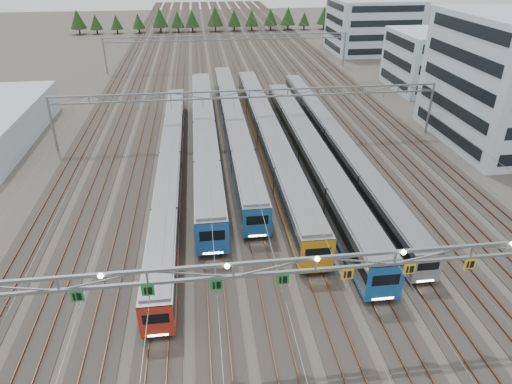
{
  "coord_description": "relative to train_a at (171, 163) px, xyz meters",
  "views": [
    {
      "loc": [
        -7.09,
        -23.98,
        26.3
      ],
      "look_at": [
        -1.88,
        17.48,
        3.5
      ],
      "focal_mm": 32.0,
      "sensor_mm": 36.0,
      "label": 1
    }
  ],
  "objects": [
    {
      "name": "ground",
      "position": [
        11.25,
        -29.14,
        -1.97
      ],
      "size": [
        400.0,
        400.0,
        0.0
      ],
      "primitive_type": "plane",
      "color": "#47423A",
      "rests_on": "ground"
    },
    {
      "name": "track_bed",
      "position": [
        11.25,
        70.86,
        -0.48
      ],
      "size": [
        54.0,
        260.0,
        5.42
      ],
      "color": "#2D2823",
      "rests_on": "ground"
    },
    {
      "name": "train_a",
      "position": [
        0.0,
        0.0,
        0.0
      ],
      "size": [
        2.64,
        55.71,
        3.44
      ],
      "color": "black",
      "rests_on": "ground"
    },
    {
      "name": "train_b",
      "position": [
        4.5,
        8.78,
        0.35
      ],
      "size": [
        3.17,
        54.06,
        4.14
      ],
      "color": "black",
      "rests_on": "ground"
    },
    {
      "name": "train_c",
      "position": [
        9.0,
        12.86,
        0.21
      ],
      "size": [
        2.95,
        57.39,
        3.85
      ],
      "color": "black",
      "rests_on": "ground"
    },
    {
      "name": "train_d",
      "position": [
        13.5,
        7.25,
        0.31
      ],
      "size": [
        3.1,
        58.52,
        4.04
      ],
      "color": "black",
      "rests_on": "ground"
    },
    {
      "name": "train_e",
      "position": [
        18.0,
        0.18,
        0.31
      ],
      "size": [
        3.11,
        52.78,
        4.06
      ],
      "color": "black",
      "rests_on": "ground"
    },
    {
      "name": "train_f",
      "position": [
        22.5,
        5.42,
        -0.01
      ],
      "size": [
        2.63,
        59.7,
        3.42
      ],
      "color": "black",
      "rests_on": "ground"
    },
    {
      "name": "gantry_near",
      "position": [
        11.2,
        -29.26,
        5.12
      ],
      "size": [
        56.36,
        0.61,
        8.08
      ],
      "color": "gray",
      "rests_on": "ground"
    },
    {
      "name": "gantry_mid",
      "position": [
        11.25,
        10.86,
        4.42
      ],
      "size": [
        56.36,
        0.36,
        8.0
      ],
      "color": "gray",
      "rests_on": "ground"
    },
    {
      "name": "gantry_far",
      "position": [
        11.25,
        55.86,
        4.42
      ],
      "size": [
        56.36,
        0.36,
        8.0
      ],
      "color": "gray",
      "rests_on": "ground"
    },
    {
      "name": "depot_bldg_mid",
      "position": [
        50.48,
        34.87,
        3.66
      ],
      "size": [
        14.0,
        16.0,
        11.26
      ],
      "primitive_type": "cube",
      "color": "#ABC2CD",
      "rests_on": "ground"
    },
    {
      "name": "depot_bldg_north",
      "position": [
        51.8,
        71.59,
        4.86
      ],
      "size": [
        22.0,
        18.0,
        13.65
      ],
      "primitive_type": "cube",
      "color": "#ABC2CD",
      "rests_on": "ground"
    },
    {
      "name": "treeline",
      "position": [
        16.65,
        109.87,
        2.26
      ],
      "size": [
        106.4,
        5.6,
        7.02
      ],
      "color": "#332114",
      "rests_on": "ground"
    }
  ]
}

